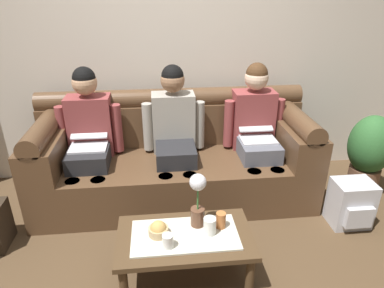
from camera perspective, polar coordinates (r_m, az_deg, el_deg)
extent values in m
cube|color=beige|center=(3.37, -3.84, 18.43)|extent=(6.00, 0.12, 2.90)
cube|color=#513823|center=(3.19, -2.71, -5.58)|extent=(2.45, 0.88, 0.42)
cube|color=#513823|center=(3.31, -3.22, 3.46)|extent=(2.45, 0.22, 0.40)
cylinder|color=#513823|center=(3.23, -3.33, 7.65)|extent=(2.45, 0.18, 0.18)
cube|color=#513823|center=(3.17, -22.85, -0.78)|extent=(0.28, 0.88, 0.28)
cylinder|color=#513823|center=(3.10, -23.41, 2.30)|extent=(0.18, 0.88, 0.18)
cube|color=#513823|center=(3.27, 16.55, 0.97)|extent=(0.28, 0.88, 0.28)
cylinder|color=#513823|center=(3.20, 16.95, 3.99)|extent=(0.18, 0.88, 0.18)
cube|color=#232326|center=(3.06, -16.75, -2.09)|extent=(0.34, 0.40, 0.15)
cylinder|color=#232326|center=(3.00, -18.76, -9.28)|extent=(0.12, 0.12, 0.42)
cylinder|color=#232326|center=(2.96, -14.95, -9.22)|extent=(0.12, 0.12, 0.42)
cube|color=brown|center=(3.20, -16.50, 2.98)|extent=(0.38, 0.22, 0.54)
cylinder|color=brown|center=(3.22, -20.67, 2.14)|extent=(0.09, 0.09, 0.44)
cylinder|color=brown|center=(3.13, -12.35, 2.59)|extent=(0.09, 0.09, 0.44)
sphere|color=tan|center=(3.06, -17.46, 9.70)|extent=(0.21, 0.21, 0.21)
sphere|color=black|center=(3.05, -17.56, 10.42)|extent=(0.19, 0.19, 0.19)
cube|color=silver|center=(3.04, -16.88, -0.53)|extent=(0.31, 0.22, 0.02)
cube|color=silver|center=(3.15, -16.65, 2.37)|extent=(0.31, 0.19, 0.11)
cube|color=black|center=(3.14, -16.67, 2.23)|extent=(0.27, 0.17, 0.09)
cube|color=#232326|center=(3.01, -2.75, -1.49)|extent=(0.34, 0.40, 0.15)
cylinder|color=#232326|center=(2.92, -4.28, -8.87)|extent=(0.12, 0.12, 0.42)
cylinder|color=#232326|center=(2.93, -0.33, -8.66)|extent=(0.12, 0.12, 0.42)
cube|color=gray|center=(3.15, -3.10, 3.64)|extent=(0.38, 0.22, 0.54)
cylinder|color=gray|center=(3.11, -7.37, 2.84)|extent=(0.09, 0.09, 0.44)
cylinder|color=gray|center=(3.14, 1.25, 3.21)|extent=(0.09, 0.09, 0.44)
sphere|color=#936B4C|center=(3.00, -3.25, 10.53)|extent=(0.21, 0.21, 0.21)
sphere|color=black|center=(2.99, -3.27, 11.27)|extent=(0.19, 0.19, 0.19)
cube|color=#595B66|center=(3.13, 10.94, -0.82)|extent=(0.34, 0.40, 0.15)
cylinder|color=#595B66|center=(3.02, 10.04, -7.92)|extent=(0.12, 0.12, 0.42)
cylinder|color=#595B66|center=(3.08, 13.65, -7.60)|extent=(0.12, 0.12, 0.42)
cube|color=brown|center=(3.26, 10.05, 4.10)|extent=(0.38, 0.22, 0.54)
cylinder|color=brown|center=(3.18, 6.13, 3.38)|extent=(0.09, 0.09, 0.44)
cylinder|color=brown|center=(3.31, 14.13, 3.62)|extent=(0.09, 0.09, 0.44)
sphere|color=beige|center=(3.13, 10.69, 10.73)|extent=(0.21, 0.21, 0.21)
sphere|color=#472D19|center=(3.12, 10.75, 11.44)|extent=(0.19, 0.19, 0.19)
cube|color=silver|center=(3.11, 10.96, 0.72)|extent=(0.31, 0.22, 0.02)
cube|color=silver|center=(3.21, 10.33, 3.52)|extent=(0.31, 0.19, 0.11)
cube|color=black|center=(3.21, 10.36, 3.39)|extent=(0.27, 0.17, 0.09)
cube|color=#47331E|center=(2.34, -1.19, -15.33)|extent=(0.89, 0.51, 0.04)
cube|color=beige|center=(2.32, -1.19, -14.88)|extent=(0.70, 0.36, 0.01)
cylinder|color=#47331E|center=(2.32, -11.27, -22.26)|extent=(0.06, 0.06, 0.31)
cylinder|color=#47331E|center=(2.36, 9.62, -20.84)|extent=(0.06, 0.06, 0.31)
cylinder|color=#47331E|center=(2.61, -10.60, -15.65)|extent=(0.06, 0.06, 0.31)
cylinder|color=#47331E|center=(2.65, 7.29, -14.59)|extent=(0.06, 0.06, 0.31)
cylinder|color=brown|center=(2.35, 0.93, -12.01)|extent=(0.09, 0.09, 0.13)
cylinder|color=#3D7538|center=(2.27, 0.96, -9.02)|extent=(0.01, 0.01, 0.17)
sphere|color=silver|center=(2.20, 0.98, -6.38)|extent=(0.11, 0.11, 0.11)
cylinder|color=tan|center=(2.31, -5.60, -14.22)|extent=(0.13, 0.13, 0.06)
sphere|color=tan|center=(2.29, -5.62, -13.85)|extent=(0.11, 0.11, 0.11)
cylinder|color=white|center=(2.20, -4.05, -15.84)|extent=(0.07, 0.07, 0.09)
cylinder|color=white|center=(2.29, 2.96, -13.48)|extent=(0.08, 0.08, 0.12)
cylinder|color=#B26633|center=(2.35, 4.83, -12.52)|extent=(0.07, 0.07, 0.11)
cube|color=#B7B7BC|center=(3.15, 24.89, -8.90)|extent=(0.32, 0.25, 0.40)
cube|color=#B7B7BC|center=(3.08, 26.05, -10.94)|extent=(0.22, 0.05, 0.18)
cylinder|color=brown|center=(3.70, 26.52, -5.28)|extent=(0.28, 0.28, 0.26)
ellipsoid|color=#2D602D|center=(3.55, 27.66, -0.10)|extent=(0.40, 0.40, 0.56)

